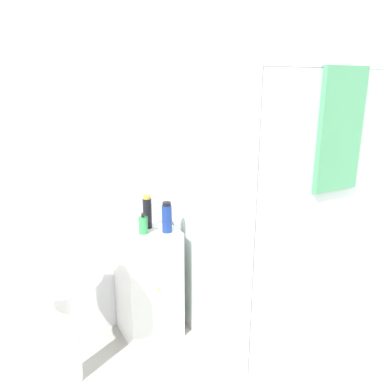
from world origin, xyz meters
The scene contains 7 objects.
wall_back centered at (0.00, 1.70, 1.25)m, with size 6.40×0.06×2.50m, color silver.
shower_enclosure centered at (1.12, 1.09, 0.49)m, with size 0.99×1.02×1.91m.
vanity_cabinet centered at (0.40, 1.48, 0.41)m, with size 0.40×0.38×0.82m.
sink centered at (-0.21, 1.27, 0.67)m, with size 0.46×0.46×0.99m.
soap_dispenser centered at (0.36, 1.44, 0.88)m, with size 0.06×0.06×0.15m.
shampoo_bottle_tall_black centered at (0.43, 1.53, 0.93)m, with size 0.06×0.06×0.24m.
shampoo_bottle_blue centered at (0.51, 1.39, 0.92)m, with size 0.07×0.07×0.21m.
Camera 1 is at (-0.50, -0.80, 1.79)m, focal length 35.00 mm.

